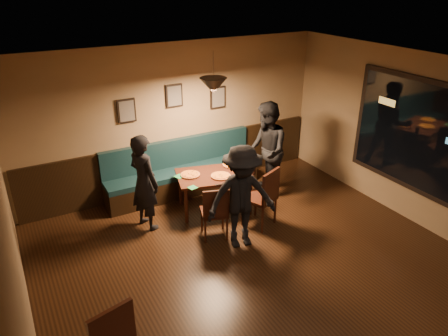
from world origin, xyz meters
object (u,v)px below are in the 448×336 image
diner_left (144,182)px  soda_glass (254,170)px  booth_bench (183,169)px  chair_near_right (259,197)px  tabasco_bottle (243,166)px  diner_right (266,151)px  diner_front (242,197)px  dining_table (214,192)px  chair_near_left (214,211)px

diner_left → soda_glass: diner_left is taller
booth_bench → chair_near_right: bearing=-69.0°
booth_bench → diner_left: (-1.03, -0.81, 0.31)m
tabasco_bottle → diner_left: bearing=175.9°
chair_near_right → soda_glass: chair_near_right is taller
diner_left → diner_right: bearing=-110.2°
chair_near_right → soda_glass: 0.57m
booth_bench → diner_front: size_ratio=1.82×
soda_glass → tabasco_bottle: (-0.07, 0.24, -0.02)m
dining_table → chair_near_left: 0.87m
chair_near_left → diner_right: size_ratio=0.50×
chair_near_left → chair_near_right: 0.83m
dining_table → booth_bench: bearing=119.4°
diner_left → tabasco_bottle: 1.79m
dining_table → tabasco_bottle: (0.53, -0.08, 0.41)m
chair_near_right → tabasco_bottle: size_ratio=7.98×
booth_bench → chair_near_left: (-0.19, -1.62, -0.04)m
diner_right → soda_glass: diner_right is taller
booth_bench → tabasco_bottle: booth_bench is taller
dining_table → tabasco_bottle: 0.67m
tabasco_bottle → soda_glass: bearing=-72.9°
chair_near_left → diner_right: bearing=44.7°
booth_bench → chair_near_left: 1.63m
tabasco_bottle → chair_near_left: bearing=-144.0°
soda_glass → chair_near_right: bearing=-111.2°
diner_left → chair_near_right: bearing=-136.4°
diner_right → tabasco_bottle: size_ratio=13.94×
chair_near_right → booth_bench: bearing=87.6°
diner_front → soda_glass: size_ratio=10.28×
dining_table → tabasco_bottle: bearing=6.2°
diner_left → tabasco_bottle: (1.78, -0.13, -0.06)m
diner_left → diner_right: (2.33, -0.04, 0.10)m
dining_table → chair_near_left: bearing=-103.1°
diner_right → tabasco_bottle: 0.58m
chair_near_right → diner_front: size_ratio=0.63×
diner_front → soda_glass: (0.75, 0.84, -0.06)m
chair_near_right → tabasco_bottle: chair_near_right is taller
chair_near_left → tabasco_bottle: size_ratio=7.04×
booth_bench → chair_near_left: booth_bench is taller
booth_bench → diner_left: diner_left is taller
diner_right → diner_front: (-1.23, -1.17, -0.08)m
tabasco_bottle → booth_bench: bearing=128.7°
diner_right → diner_front: diner_right is taller
booth_bench → diner_right: size_ratio=1.65×
diner_right → soda_glass: (-0.48, -0.33, -0.14)m
diner_left → soda_glass: bearing=-120.5°
chair_near_left → tabasco_bottle: (0.94, 0.68, 0.29)m
chair_near_left → diner_left: bearing=153.6°
chair_near_left → dining_table: bearing=79.3°
chair_near_right → dining_table: bearing=94.0°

